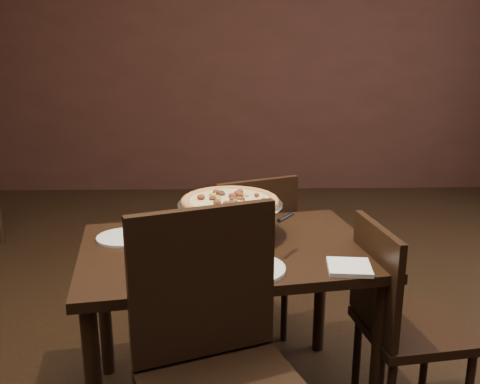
{
  "coord_description": "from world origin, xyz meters",
  "views": [
    {
      "loc": [
        0.02,
        -1.86,
        1.46
      ],
      "look_at": [
        0.07,
        0.13,
        0.91
      ],
      "focal_mm": 40.0,
      "sensor_mm": 36.0,
      "label": 1
    }
  ],
  "objects": [
    {
      "name": "chair_side",
      "position": [
        0.68,
        -0.04,
        0.45
      ],
      "size": [
        0.44,
        0.44,
        0.83
      ],
      "rotation": [
        0.0,
        0.0,
        1.72
      ],
      "color": "black",
      "rests_on": "ground"
    },
    {
      "name": "pizza_stand",
      "position": [
        0.04,
        0.2,
        0.84
      ],
      "size": [
        0.43,
        0.43,
        0.18
      ],
      "color": "#B3B3BA",
      "rests_on": "dining_table"
    },
    {
      "name": "room",
      "position": [
        0.06,
        0.03,
        1.4
      ],
      "size": [
        6.04,
        7.04,
        2.84
      ],
      "color": "black",
      "rests_on": "ground"
    },
    {
      "name": "plate_near",
      "position": [
        0.09,
        -0.15,
        0.71
      ],
      "size": [
        0.27,
        0.27,
        0.01
      ],
      "primitive_type": "cylinder",
      "color": "silver",
      "rests_on": "dining_table"
    },
    {
      "name": "serving_spatula",
      "position": [
        0.24,
        0.01,
        0.84
      ],
      "size": [
        0.13,
        0.13,
        0.02
      ],
      "rotation": [
        0.0,
        0.0,
        -0.55
      ],
      "color": "#B3B3BA",
      "rests_on": "pizza_stand"
    },
    {
      "name": "plate_left",
      "position": [
        -0.4,
        0.18,
        0.71
      ],
      "size": [
        0.21,
        0.21,
        0.01
      ],
      "primitive_type": "cylinder",
      "color": "silver",
      "rests_on": "dining_table"
    },
    {
      "name": "chair_far",
      "position": [
        0.12,
        0.59,
        0.47
      ],
      "size": [
        0.53,
        0.53,
        0.86
      ],
      "rotation": [
        0.0,
        0.0,
        3.54
      ],
      "color": "black",
      "rests_on": "ground"
    },
    {
      "name": "napkin_stack",
      "position": [
        0.45,
        -0.15,
        0.71
      ],
      "size": [
        0.16,
        0.16,
        0.02
      ],
      "primitive_type": "cube",
      "rotation": [
        0.0,
        0.0,
        -0.1
      ],
      "color": "white",
      "rests_on": "dining_table"
    },
    {
      "name": "parmesan_shaker",
      "position": [
        -0.13,
        -0.16,
        0.76
      ],
      "size": [
        0.07,
        0.07,
        0.12
      ],
      "color": "#EFE8B9",
      "rests_on": "dining_table"
    },
    {
      "name": "pepper_flake_shaker",
      "position": [
        -0.05,
        -0.07,
        0.75
      ],
      "size": [
        0.06,
        0.06,
        0.1
      ],
      "color": "maroon",
      "rests_on": "dining_table"
    },
    {
      "name": "packet_caddy",
      "position": [
        -0.15,
        -0.09,
        0.73
      ],
      "size": [
        0.09,
        0.09,
        0.07
      ],
      "rotation": [
        0.0,
        0.0,
        0.32
      ],
      "color": "black",
      "rests_on": "dining_table"
    },
    {
      "name": "chair_near",
      "position": [
        -0.0,
        -0.47,
        0.54
      ],
      "size": [
        0.6,
        0.6,
        0.99
      ],
      "rotation": [
        0.0,
        0.0,
        0.36
      ],
      "color": "black",
      "rests_on": "ground"
    },
    {
      "name": "dining_table",
      "position": [
        0.02,
        0.08,
        0.61
      ],
      "size": [
        1.23,
        0.92,
        0.7
      ],
      "rotation": [
        0.0,
        0.0,
        0.17
      ],
      "color": "black",
      "rests_on": "ground"
    }
  ]
}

